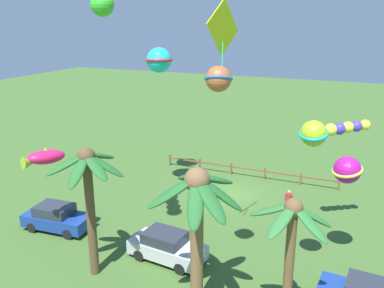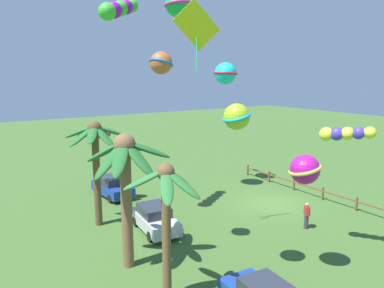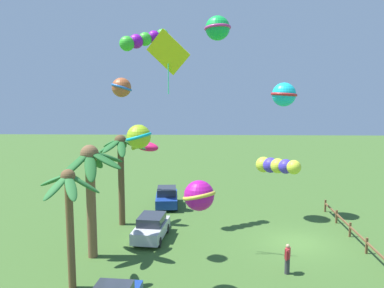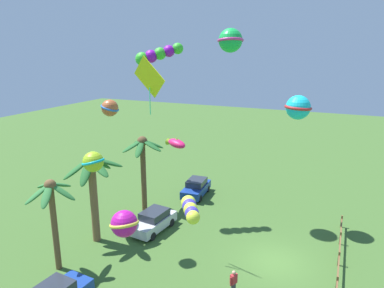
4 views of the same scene
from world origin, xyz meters
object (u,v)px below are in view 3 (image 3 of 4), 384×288
Objects in this scene: kite_ball_0 at (284,95)px; kite_ball_3 at (199,196)px; kite_tube_7 at (276,166)px; kite_diamond_8 at (168,53)px; spectator_0 at (287,259)px; palm_tree_2 at (121,157)px; kite_ball_6 at (218,28)px; kite_ball_1 at (139,137)px; parked_car_2 at (151,227)px; kite_fish_2 at (145,146)px; kite_ball_4 at (122,87)px; kite_tube_5 at (143,40)px; palm_tree_1 at (90,174)px; palm_tree_0 at (69,201)px; parked_car_0 at (167,197)px.

kite_ball_3 is at bearing 155.42° from kite_ball_0.
kite_diamond_8 reaches higher than kite_tube_7.
palm_tree_2 is at bearing 53.75° from spectator_0.
kite_ball_1 is at bearing 160.49° from kite_ball_6.
kite_diamond_8 is at bearing -142.73° from palm_tree_2.
spectator_0 is (-4.69, -7.63, 0.06)m from parked_car_2.
kite_fish_2 is at bearing 16.89° from kite_diamond_8.
kite_ball_4 reaches higher than palm_tree_2.
parked_car_2 is at bearing -19.80° from kite_ball_4.
kite_tube_5 reaches higher than parked_car_2.
spectator_0 is at bearing -53.61° from kite_ball_3.
kite_diamond_8 is at bearing 156.14° from kite_ball_6.
kite_ball_3 is 0.79× the size of kite_ball_6.
kite_ball_6 is (4.17, -4.22, 12.88)m from parked_car_2.
kite_ball_1 is 0.57× the size of kite_fish_2.
palm_tree_1 is 11.45m from spectator_0.
parked_car_2 is at bearing 21.39° from kite_ball_3.
kite_ball_3 is (-1.46, -6.07, 0.71)m from palm_tree_0.
kite_ball_3 is 1.40× the size of kite_ball_4.
kite_diamond_8 is at bearing 43.50° from kite_tube_7.
kite_ball_1 is 10.66m from kite_tube_5.
parked_car_0 is 2.53× the size of spectator_0.
kite_ball_1 is 0.45× the size of kite_tube_5.
kite_ball_0 is 1.77× the size of kite_ball_4.
kite_ball_1 is (-0.08, -3.33, 3.04)m from palm_tree_0.
kite_tube_5 is at bearing 167.81° from parked_car_0.
palm_tree_0 is at bearing 146.27° from kite_ball_6.
kite_ball_1 is at bearing 105.02° from spectator_0.
kite_tube_5 is at bearing -22.37° from palm_tree_1.
kite_diamond_8 is at bearing 69.11° from spectator_0.
palm_tree_0 is at bearing 176.89° from palm_tree_2.
kite_diamond_8 is at bearing -82.35° from palm_tree_1.
kite_ball_6 reaches higher than parked_car_0.
kite_diamond_8 is (-6.47, 2.86, -2.25)m from kite_ball_6.
kite_ball_3 is (-15.29, -2.84, 4.24)m from parked_car_0.
parked_car_2 is 2.03× the size of kite_ball_3.
parked_car_0 is 13.60m from kite_ball_4.
palm_tree_0 is 4.24× the size of kite_ball_1.
palm_tree_1 is 10.58m from kite_tube_7.
parked_car_0 is 14.05m from spectator_0.
palm_tree_2 is at bearing 84.26° from kite_tube_5.
kite_tube_7 is (-1.05, -9.33, 1.93)m from palm_tree_0.
kite_ball_6 reaches higher than kite_tube_5.
palm_tree_1 reaches higher than kite_ball_3.
kite_diamond_8 is at bearing -73.89° from kite_ball_4.
palm_tree_0 is 0.91× the size of palm_tree_2.
spectator_0 is at bearing -100.96° from kite_ball_4.
spectator_0 is 0.80× the size of kite_ball_3.
parked_car_0 is at bearing 6.36° from kite_diamond_8.
kite_tube_7 is at bearing 156.99° from spectator_0.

